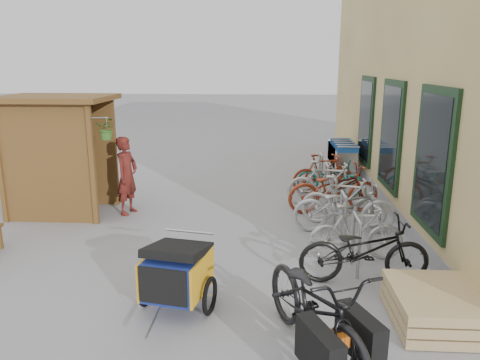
# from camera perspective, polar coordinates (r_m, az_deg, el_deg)

# --- Properties ---
(ground) EXTENTS (80.00, 80.00, 0.00)m
(ground) POSITION_cam_1_polar(r_m,az_deg,el_deg) (7.28, -4.72, -10.52)
(ground) COLOR gray
(kiosk) EXTENTS (2.49, 1.65, 2.40)m
(kiosk) POSITION_cam_1_polar(r_m,az_deg,el_deg) (10.08, -21.70, 4.71)
(kiosk) COLOR brown
(kiosk) RESTS_ON ground
(bike_rack) EXTENTS (0.05, 5.35, 0.86)m
(bike_rack) POSITION_cam_1_polar(r_m,az_deg,el_deg) (9.38, 11.38, -1.69)
(bike_rack) COLOR #A5A8AD
(bike_rack) RESTS_ON ground
(pallet_stack) EXTENTS (1.00, 1.20, 0.40)m
(pallet_stack) POSITION_cam_1_polar(r_m,az_deg,el_deg) (6.20, 22.71, -14.08)
(pallet_stack) COLOR tan
(pallet_stack) RESTS_ON ground
(shopping_carts) EXTENTS (0.56, 2.22, 1.00)m
(shopping_carts) POSITION_cam_1_polar(r_m,az_deg,el_deg) (13.14, 12.21, 3.08)
(shopping_carts) COLOR silver
(shopping_carts) RESTS_ON ground
(child_trailer) EXTENTS (0.99, 1.58, 0.91)m
(child_trailer) POSITION_cam_1_polar(r_m,az_deg,el_deg) (5.98, -7.69, -10.97)
(child_trailer) COLOR navy
(child_trailer) RESTS_ON ground
(cargo_bike) EXTENTS (1.50, 2.24, 1.11)m
(cargo_bike) POSITION_cam_1_polar(r_m,az_deg,el_deg) (5.08, 9.33, -15.26)
(cargo_bike) COLOR black
(cargo_bike) RESTS_ON ground
(person_kiosk) EXTENTS (0.53, 0.67, 1.60)m
(person_kiosk) POSITION_cam_1_polar(r_m,az_deg,el_deg) (9.77, -13.61, 0.53)
(person_kiosk) COLOR maroon
(person_kiosk) RESTS_ON ground
(bike_0) EXTENTS (1.86, 0.74, 0.96)m
(bike_0) POSITION_cam_1_polar(r_m,az_deg,el_deg) (6.83, 14.90, -8.29)
(bike_0) COLOR black
(bike_0) RESTS_ON ground
(bike_1) EXTENTS (1.52, 0.49, 0.90)m
(bike_1) POSITION_cam_1_polar(r_m,az_deg,el_deg) (7.57, 13.96, -6.23)
(bike_1) COLOR #B5B5B1
(bike_1) RESTS_ON ground
(bike_2) EXTENTS (1.86, 0.66, 0.97)m
(bike_2) POSITION_cam_1_polar(r_m,az_deg,el_deg) (8.71, 12.61, -3.20)
(bike_2) COLOR #AEAFB3
(bike_2) RESTS_ON ground
(bike_3) EXTENTS (1.67, 0.83, 0.97)m
(bike_3) POSITION_cam_1_polar(r_m,az_deg,el_deg) (9.05, 12.50, -2.54)
(bike_3) COLOR #B5B5B1
(bike_3) RESTS_ON ground
(bike_4) EXTENTS (2.02, 1.05, 1.01)m
(bike_4) POSITION_cam_1_polar(r_m,az_deg,el_deg) (9.82, 11.34, -1.05)
(bike_4) COLOR maroon
(bike_4) RESTS_ON ground
(bike_5) EXTENTS (1.74, 0.72, 1.02)m
(bike_5) POSITION_cam_1_polar(r_m,az_deg,el_deg) (10.11, 10.55, -0.55)
(bike_5) COLOR #B5B5B1
(bike_5) RESTS_ON ground
(bike_6) EXTENTS (1.66, 0.97, 0.82)m
(bike_6) POSITION_cam_1_polar(r_m,az_deg,el_deg) (11.15, 10.87, 0.29)
(bike_6) COLOR #1B6C60
(bike_6) RESTS_ON ground
(bike_7) EXTENTS (1.61, 0.91, 0.93)m
(bike_7) POSITION_cam_1_polar(r_m,az_deg,el_deg) (11.34, 10.08, 0.85)
(bike_7) COLOR maroon
(bike_7) RESTS_ON ground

